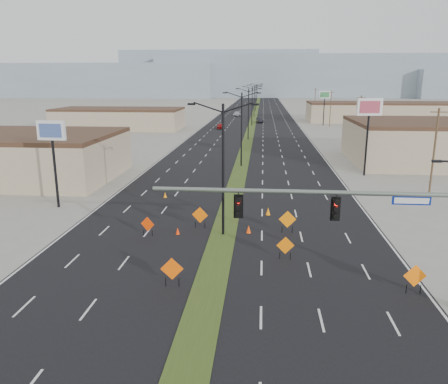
# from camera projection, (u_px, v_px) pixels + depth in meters

# --- Properties ---
(ground) EXTENTS (600.00, 600.00, 0.00)m
(ground) POSITION_uv_depth(u_px,v_px,m) (202.00, 315.00, 22.29)
(ground) COLOR gray
(ground) RESTS_ON ground
(road_surface) EXTENTS (25.00, 400.00, 0.02)m
(road_surface) POSITION_uv_depth(u_px,v_px,m) (252.00, 124.00, 118.75)
(road_surface) COLOR black
(road_surface) RESTS_ON ground
(median_strip) EXTENTS (2.00, 400.00, 0.04)m
(median_strip) POSITION_uv_depth(u_px,v_px,m) (252.00, 124.00, 118.75)
(median_strip) COLOR #2D4017
(median_strip) RESTS_ON ground
(building_sw_far) EXTENTS (30.00, 14.00, 4.50)m
(building_sw_far) POSITION_uv_depth(u_px,v_px,m) (120.00, 120.00, 106.44)
(building_sw_far) COLOR tan
(building_sw_far) RESTS_ON ground
(building_se_far) EXTENTS (44.00, 16.00, 5.00)m
(building_se_far) POSITION_uv_depth(u_px,v_px,m) (386.00, 113.00, 124.54)
(building_se_far) COLOR tan
(building_se_far) RESTS_ON ground
(mesa_west) EXTENTS (180.00, 50.00, 22.00)m
(mesa_west) POSITION_uv_depth(u_px,v_px,m) (84.00, 81.00, 299.84)
(mesa_west) COLOR gray
(mesa_west) RESTS_ON ground
(mesa_center) EXTENTS (220.00, 50.00, 28.00)m
(mesa_center) POSITION_uv_depth(u_px,v_px,m) (317.00, 76.00, 304.78)
(mesa_center) COLOR gray
(mesa_center) RESTS_ON ground
(mesa_backdrop) EXTENTS (140.00, 50.00, 32.00)m
(mesa_backdrop) POSITION_uv_depth(u_px,v_px,m) (220.00, 74.00, 329.53)
(mesa_backdrop) COLOR gray
(mesa_backdrop) RESTS_ON ground
(signal_mast) EXTENTS (16.30, 0.60, 8.00)m
(signal_mast) POSITION_uv_depth(u_px,v_px,m) (372.00, 218.00, 22.29)
(signal_mast) COLOR slate
(signal_mast) RESTS_ON ground
(streetlight_0) EXTENTS (5.15, 0.24, 10.02)m
(streetlight_0) POSITION_uv_depth(u_px,v_px,m) (223.00, 166.00, 32.51)
(streetlight_0) COLOR black
(streetlight_0) RESTS_ON ground
(streetlight_1) EXTENTS (5.15, 0.24, 10.02)m
(streetlight_1) POSITION_uv_depth(u_px,v_px,m) (242.00, 127.00, 59.52)
(streetlight_1) COLOR black
(streetlight_1) RESTS_ON ground
(streetlight_2) EXTENTS (5.15, 0.24, 10.02)m
(streetlight_2) POSITION_uv_depth(u_px,v_px,m) (248.00, 112.00, 86.53)
(streetlight_2) COLOR black
(streetlight_2) RESTS_ON ground
(streetlight_3) EXTENTS (5.15, 0.24, 10.02)m
(streetlight_3) POSITION_uv_depth(u_px,v_px,m) (252.00, 104.00, 113.54)
(streetlight_3) COLOR black
(streetlight_3) RESTS_ON ground
(streetlight_4) EXTENTS (5.15, 0.24, 10.02)m
(streetlight_4) POSITION_uv_depth(u_px,v_px,m) (254.00, 100.00, 140.55)
(streetlight_4) COLOR black
(streetlight_4) RESTS_ON ground
(streetlight_5) EXTENTS (5.15, 0.24, 10.02)m
(streetlight_5) POSITION_uv_depth(u_px,v_px,m) (256.00, 97.00, 167.56)
(streetlight_5) COLOR black
(streetlight_5) RESTS_ON ground
(streetlight_6) EXTENTS (5.15, 0.24, 10.02)m
(streetlight_6) POSITION_uv_depth(u_px,v_px,m) (257.00, 94.00, 194.57)
(streetlight_6) COLOR black
(streetlight_6) RESTS_ON ground
(utility_pole_0) EXTENTS (1.60, 0.20, 9.00)m
(utility_pole_0) POSITION_uv_depth(u_px,v_px,m) (434.00, 152.00, 43.54)
(utility_pole_0) COLOR #4C3823
(utility_pole_0) RESTS_ON ground
(utility_pole_1) EXTENTS (1.60, 0.20, 9.00)m
(utility_pole_1) POSITION_uv_depth(u_px,v_px,m) (360.00, 120.00, 77.30)
(utility_pole_1) COLOR #4C3823
(utility_pole_1) RESTS_ON ground
(utility_pole_2) EXTENTS (1.60, 0.20, 9.00)m
(utility_pole_2) POSITION_uv_depth(u_px,v_px,m) (330.00, 108.00, 111.06)
(utility_pole_2) COLOR #4C3823
(utility_pole_2) RESTS_ON ground
(utility_pole_3) EXTENTS (1.60, 0.20, 9.00)m
(utility_pole_3) POSITION_uv_depth(u_px,v_px,m) (315.00, 101.00, 144.82)
(utility_pole_3) COLOR #4C3823
(utility_pole_3) RESTS_ON ground
(car_left) EXTENTS (1.66, 3.80, 1.27)m
(car_left) POSITION_uv_depth(u_px,v_px,m) (220.00, 126.00, 106.82)
(car_left) COLOR #9C1111
(car_left) RESTS_ON ground
(car_mid) EXTENTS (2.09, 4.56, 1.45)m
(car_mid) POSITION_uv_depth(u_px,v_px,m) (260.00, 120.00, 122.01)
(car_mid) COLOR black
(car_mid) RESTS_ON ground
(car_far) EXTENTS (2.52, 5.23, 1.47)m
(car_far) POSITION_uv_depth(u_px,v_px,m) (237.00, 114.00, 143.43)
(car_far) COLOR #A7ACB1
(car_far) RESTS_ON ground
(construction_sign_0) EXTENTS (1.12, 0.37, 1.54)m
(construction_sign_0) POSITION_uv_depth(u_px,v_px,m) (148.00, 225.00, 33.34)
(construction_sign_0) COLOR #EC3A04
(construction_sign_0) RESTS_ON ground
(construction_sign_1) EXTENTS (1.33, 0.16, 1.78)m
(construction_sign_1) POSITION_uv_depth(u_px,v_px,m) (172.00, 270.00, 25.10)
(construction_sign_1) COLOR #EE5305
(construction_sign_1) RESTS_ON ground
(construction_sign_2) EXTENTS (1.32, 0.29, 1.78)m
(construction_sign_2) POSITION_uv_depth(u_px,v_px,m) (200.00, 216.00, 35.09)
(construction_sign_2) COLOR #F66405
(construction_sign_2) RESTS_ON ground
(construction_sign_3) EXTENTS (1.35, 0.10, 1.80)m
(construction_sign_3) POSITION_uv_depth(u_px,v_px,m) (287.00, 220.00, 33.96)
(construction_sign_3) COLOR orange
(construction_sign_3) RESTS_ON ground
(construction_sign_4) EXTENTS (1.20, 0.13, 1.60)m
(construction_sign_4) POSITION_uv_depth(u_px,v_px,m) (285.00, 246.00, 28.96)
(construction_sign_4) COLOR #E06604
(construction_sign_4) RESTS_ON ground
(construction_sign_5) EXTENTS (1.31, 0.16, 1.74)m
(construction_sign_5) POSITION_uv_depth(u_px,v_px,m) (415.00, 277.00, 24.25)
(construction_sign_5) COLOR #FF6905
(construction_sign_5) RESTS_ON ground
(cone_0) EXTENTS (0.39, 0.39, 0.55)m
(cone_0) POSITION_uv_depth(u_px,v_px,m) (178.00, 231.00, 33.85)
(cone_0) COLOR #FF3405
(cone_0) RESTS_ON ground
(cone_1) EXTENTS (0.45, 0.45, 0.63)m
(cone_1) POSITION_uv_depth(u_px,v_px,m) (249.00, 229.00, 34.12)
(cone_1) COLOR #FD4505
(cone_1) RESTS_ON ground
(cone_2) EXTENTS (0.50, 0.50, 0.69)m
(cone_2) POSITION_uv_depth(u_px,v_px,m) (268.00, 211.00, 38.67)
(cone_2) COLOR orange
(cone_2) RESTS_ON ground
(cone_3) EXTENTS (0.39, 0.39, 0.58)m
(cone_3) POSITION_uv_depth(u_px,v_px,m) (165.00, 195.00, 44.40)
(cone_3) COLOR orange
(cone_3) RESTS_ON ground
(pole_sign_west) EXTENTS (2.66, 0.54, 8.10)m
(pole_sign_west) POSITION_uv_depth(u_px,v_px,m) (52.00, 138.00, 39.57)
(pole_sign_west) COLOR black
(pole_sign_west) RESTS_ON ground
(pole_sign_east_near) EXTENTS (3.12, 0.81, 9.50)m
(pole_sign_east_near) POSITION_uv_depth(u_px,v_px,m) (369.00, 113.00, 52.87)
(pole_sign_east_near) COLOR black
(pole_sign_east_near) RESTS_ON ground
(pole_sign_east_far) EXTENTS (2.91, 0.60, 8.86)m
(pole_sign_east_far) POSITION_uv_depth(u_px,v_px,m) (325.00, 97.00, 113.29)
(pole_sign_east_far) COLOR black
(pole_sign_east_far) RESTS_ON ground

